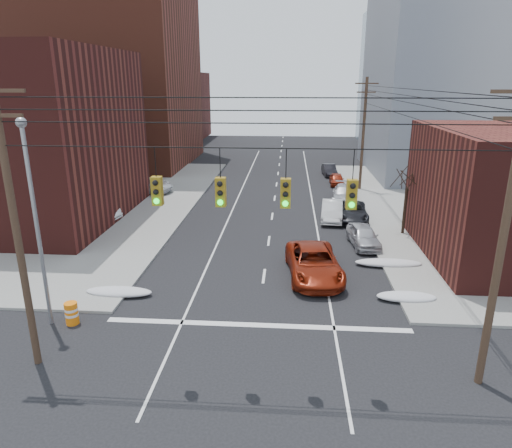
% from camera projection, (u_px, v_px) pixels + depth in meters
% --- Properties ---
extents(ground, '(160.00, 160.00, 0.00)m').
position_uv_depth(ground, '(243.00, 428.00, 14.71)').
color(ground, black).
rests_on(ground, ground).
extents(building_brick_tall, '(24.00, 20.00, 30.00)m').
position_uv_depth(building_brick_tall, '(91.00, 44.00, 57.47)').
color(building_brick_tall, brown).
rests_on(building_brick_tall, ground).
extents(building_brick_far, '(22.00, 18.00, 12.00)m').
position_uv_depth(building_brick_far, '(144.00, 106.00, 85.05)').
color(building_brick_far, '#481915').
rests_on(building_brick_far, ground).
extents(building_office, '(22.00, 20.00, 25.00)m').
position_uv_depth(building_office, '(476.00, 63.00, 51.22)').
color(building_office, gray).
rests_on(building_office, ground).
extents(building_glass, '(20.00, 18.00, 22.00)m').
position_uv_depth(building_glass, '(427.00, 78.00, 76.25)').
color(building_glass, gray).
rests_on(building_glass, ground).
extents(utility_pole_left, '(2.20, 0.28, 11.00)m').
position_uv_depth(utility_pole_left, '(15.00, 224.00, 16.40)').
color(utility_pole_left, '#473323').
rests_on(utility_pole_left, ground).
extents(utility_pole_right, '(2.20, 0.28, 11.00)m').
position_uv_depth(utility_pole_right, '(503.00, 235.00, 15.22)').
color(utility_pole_right, '#473323').
rests_on(utility_pole_right, ground).
extents(utility_pole_far, '(2.20, 0.28, 11.00)m').
position_uv_depth(utility_pole_far, '(363.00, 133.00, 44.69)').
color(utility_pole_far, '#473323').
rests_on(utility_pole_far, ground).
extents(traffic_signals, '(17.00, 0.42, 2.02)m').
position_uv_depth(traffic_signals, '(253.00, 191.00, 15.36)').
color(traffic_signals, black).
rests_on(traffic_signals, ground).
extents(street_light, '(0.44, 0.44, 9.32)m').
position_uv_depth(street_light, '(34.00, 208.00, 19.40)').
color(street_light, gray).
rests_on(street_light, ground).
extents(bare_tree, '(2.09, 2.20, 4.93)m').
position_uv_depth(bare_tree, '(405.00, 204.00, 32.35)').
color(bare_tree, black).
rests_on(bare_tree, ground).
extents(snow_nw, '(3.50, 1.08, 0.42)m').
position_uv_depth(snow_nw, '(119.00, 292.00, 23.72)').
color(snow_nw, silver).
rests_on(snow_nw, ground).
extents(snow_ne, '(3.00, 1.08, 0.42)m').
position_uv_depth(snow_ne, '(406.00, 297.00, 23.16)').
color(snow_ne, silver).
rests_on(snow_ne, ground).
extents(snow_east_far, '(4.00, 1.08, 0.42)m').
position_uv_depth(snow_east_far, '(388.00, 263.00, 27.44)').
color(snow_east_far, silver).
rests_on(snow_east_far, ground).
extents(red_pickup, '(3.39, 6.33, 1.69)m').
position_uv_depth(red_pickup, '(314.00, 263.00, 25.79)').
color(red_pickup, maroon).
rests_on(red_pickup, ground).
extents(parked_car_a, '(2.13, 4.35, 1.43)m').
position_uv_depth(parked_car_a, '(363.00, 236.00, 30.65)').
color(parked_car_a, '#BABBC0').
rests_on(parked_car_a, ground).
extents(parked_car_b, '(2.04, 4.74, 1.52)m').
position_uv_depth(parked_car_b, '(332.00, 211.00, 36.34)').
color(parked_car_b, silver).
rests_on(parked_car_b, ground).
extents(parked_car_c, '(2.63, 5.19, 1.41)m').
position_uv_depth(parked_car_c, '(352.00, 211.00, 36.34)').
color(parked_car_c, black).
rests_on(parked_car_c, ground).
extents(parked_car_d, '(2.80, 5.56, 1.55)m').
position_uv_depth(parked_car_d, '(344.00, 194.00, 41.55)').
color(parked_car_d, '#B4B4B9').
rests_on(parked_car_d, ground).
extents(parked_car_e, '(1.53, 3.62, 1.22)m').
position_uv_depth(parked_car_e, '(337.00, 179.00, 48.47)').
color(parked_car_e, maroon).
rests_on(parked_car_e, ground).
extents(parked_car_f, '(1.67, 4.03, 1.30)m').
position_uv_depth(parked_car_f, '(329.00, 170.00, 53.32)').
color(parked_car_f, black).
rests_on(parked_car_f, ground).
extents(lot_car_a, '(4.87, 2.52, 1.53)m').
position_uv_depth(lot_car_a, '(91.00, 210.00, 35.85)').
color(lot_car_a, silver).
rests_on(lot_car_a, sidewalk_nw).
extents(lot_car_b, '(5.82, 3.33, 1.53)m').
position_uv_depth(lot_car_b, '(145.00, 185.00, 44.68)').
color(lot_car_b, silver).
rests_on(lot_car_b, sidewalk_nw).
extents(lot_car_c, '(5.15, 3.26, 1.39)m').
position_uv_depth(lot_car_c, '(41.00, 201.00, 39.01)').
color(lot_car_c, black).
rests_on(lot_car_c, sidewalk_nw).
extents(lot_car_d, '(4.18, 1.83, 1.40)m').
position_uv_depth(lot_car_d, '(61.00, 204.00, 37.90)').
color(lot_car_d, '#BBBAC0').
rests_on(lot_car_d, sidewalk_nw).
extents(construction_barrel, '(0.63, 0.63, 1.05)m').
position_uv_depth(construction_barrel, '(72.00, 313.00, 20.87)').
color(construction_barrel, orange).
rests_on(construction_barrel, ground).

